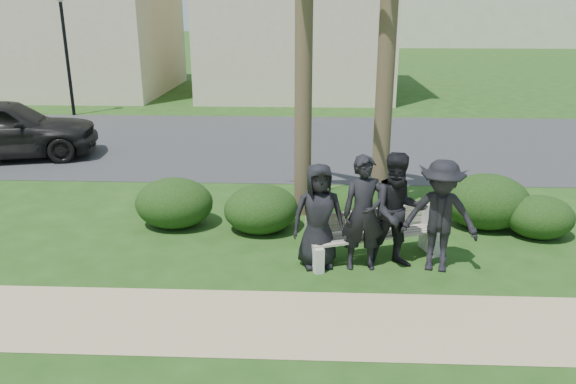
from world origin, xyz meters
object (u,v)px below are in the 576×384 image
Objects in this scene: man_b at (364,213)px; man_c at (398,211)px; park_bench at (374,239)px; car_a at (3,129)px; man_d at (440,216)px; man_a at (318,216)px; street_lamp at (64,32)px.

man_b is 0.52m from man_c.
park_bench is 0.49× the size of car_a.
man_c is at bearing -62.47° from park_bench.
park_bench is at bearing 172.90° from man_d.
man_b is 10.69m from car_a.
man_c is at bearing -173.03° from man_d.
man_a reaches higher than park_bench.
street_lamp reaches higher than man_b.
street_lamp is 15.16m from man_a.
street_lamp is 2.41× the size of man_b.
man_d is 11.64m from car_a.
man_c reaches higher than man_a.
man_a is at bearing -141.51° from car_a.
man_a is 0.94× the size of man_d.
man_c reaches higher than man_b.
park_bench is 1.41× the size of man_a.
man_a is 0.92× the size of man_b.
man_b is at bearing -166.77° from man_d.
man_c is at bearing -9.94° from man_a.
street_lamp is 6.51m from car_a.
man_a is at bearing 172.64° from man_c.
man_b is (9.53, -12.16, -2.06)m from street_lamp.
car_a is (-9.03, 5.73, 0.45)m from park_bench.
man_c is (0.52, 0.06, 0.02)m from man_b.
man_c is at bearing 2.11° from man_b.
car_a reaches higher than park_bench.
park_bench is at bearing -137.40° from car_a.
man_d is at bearing -5.38° from man_b.
street_lamp is at bearing 121.53° from man_c.
man_d is at bearing -136.43° from car_a.
man_a is at bearing 171.09° from man_b.
man_d is at bearing -14.87° from man_c.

